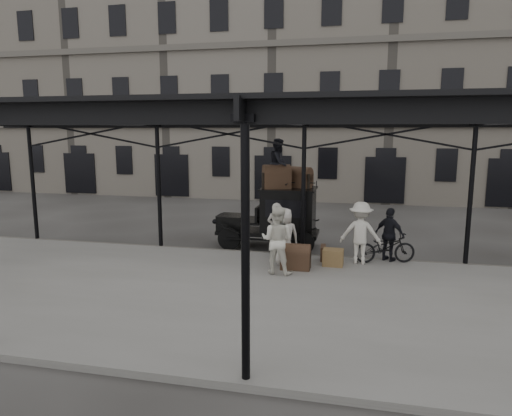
{
  "coord_description": "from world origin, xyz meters",
  "views": [
    {
      "loc": [
        1.66,
        -12.53,
        4.17
      ],
      "look_at": [
        -1.47,
        1.6,
        1.7
      ],
      "focal_mm": 32.0,
      "sensor_mm": 36.0,
      "label": 1
    }
  ],
  "objects": [
    {
      "name": "ground",
      "position": [
        0.0,
        0.0,
        0.0
      ],
      "size": [
        120.0,
        120.0,
        0.0
      ],
      "primitive_type": "plane",
      "color": "#383533",
      "rests_on": "ground"
    },
    {
      "name": "platform",
      "position": [
        0.0,
        -2.0,
        0.07
      ],
      "size": [
        28.0,
        8.0,
        0.15
      ],
      "primitive_type": "cube",
      "color": "slate",
      "rests_on": "ground"
    },
    {
      "name": "canopy",
      "position": [
        0.0,
        -1.72,
        4.6
      ],
      "size": [
        22.5,
        9.0,
        4.74
      ],
      "color": "black",
      "rests_on": "ground"
    },
    {
      "name": "building_frontage",
      "position": [
        0.0,
        18.0,
        7.0
      ],
      "size": [
        64.0,
        8.0,
        14.0
      ],
      "primitive_type": "cube",
      "color": "slate",
      "rests_on": "ground"
    },
    {
      "name": "taxi",
      "position": [
        -0.97,
        3.22,
        1.2
      ],
      "size": [
        3.65,
        1.55,
        2.18
      ],
      "color": "black",
      "rests_on": "ground"
    },
    {
      "name": "porter_left",
      "position": [
        -0.81,
        1.67,
        1.02
      ],
      "size": [
        0.7,
        0.53,
        1.74
      ],
      "primitive_type": "imported",
      "rotation": [
        0.0,
        0.0,
        2.94
      ],
      "color": "beige",
      "rests_on": "platform"
    },
    {
      "name": "porter_midleft",
      "position": [
        -0.47,
        -0.16,
        1.12
      ],
      "size": [
        1.03,
        0.85,
        1.93
      ],
      "primitive_type": "imported",
      "rotation": [
        0.0,
        0.0,
        3.0
      ],
      "color": "silver",
      "rests_on": "platform"
    },
    {
      "name": "porter_centre",
      "position": [
        -0.4,
        0.76,
        1.02
      ],
      "size": [
        1.0,
        0.84,
        1.73
      ],
      "primitive_type": "imported",
      "rotation": [
        0.0,
        0.0,
        3.55
      ],
      "color": "beige",
      "rests_on": "platform"
    },
    {
      "name": "porter_official",
      "position": [
        2.72,
        1.8,
        0.99
      ],
      "size": [
        1.04,
        0.89,
        1.68
      ],
      "primitive_type": "imported",
      "rotation": [
        0.0,
        0.0,
        2.55
      ],
      "color": "black",
      "rests_on": "platform"
    },
    {
      "name": "porter_right",
      "position": [
        1.84,
        1.33,
        1.1
      ],
      "size": [
        1.29,
        0.81,
        1.9
      ],
      "primitive_type": "imported",
      "rotation": [
        0.0,
        0.0,
        3.05
      ],
      "color": "beige",
      "rests_on": "platform"
    },
    {
      "name": "bicycle",
      "position": [
        2.58,
        1.55,
        0.64
      ],
      "size": [
        1.96,
        1.13,
        0.98
      ],
      "primitive_type": "imported",
      "rotation": [
        0.0,
        0.0,
        1.85
      ],
      "color": "black",
      "rests_on": "platform"
    },
    {
      "name": "porter_roof",
      "position": [
        -1.0,
        3.12,
        3.04
      ],
      "size": [
        0.77,
        0.92,
        1.71
      ],
      "primitive_type": "imported",
      "rotation": [
        0.0,
        0.0,
        1.41
      ],
      "color": "black",
      "rests_on": "taxi"
    },
    {
      "name": "steamer_trunk_roof_near",
      "position": [
        -1.05,
        2.97,
        2.52
      ],
      "size": [
        1.08,
        0.88,
        0.69
      ],
      "primitive_type": null,
      "rotation": [
        0.0,
        0.0,
        0.38
      ],
      "color": "#473121",
      "rests_on": "taxi"
    },
    {
      "name": "steamer_trunk_roof_far",
      "position": [
        -0.3,
        3.42,
        2.48
      ],
      "size": [
        0.97,
        0.81,
        0.61
      ],
      "primitive_type": null,
      "rotation": [
        0.0,
        0.0,
        -0.44
      ],
      "color": "#473121",
      "rests_on": "taxi"
    },
    {
      "name": "steamer_trunk_platform",
      "position": [
        -0.0,
        0.35,
        0.46
      ],
      "size": [
        0.86,
        0.53,
        0.63
      ],
      "primitive_type": null,
      "rotation": [
        0.0,
        0.0,
        0.01
      ],
      "color": "#473121",
      "rests_on": "platform"
    },
    {
      "name": "wicker_hamper",
      "position": [
        1.05,
        0.91,
        0.4
      ],
      "size": [
        0.62,
        0.48,
        0.5
      ],
      "primitive_type": "cube",
      "rotation": [
        0.0,
        0.0,
        -0.05
      ],
      "color": "brown",
      "rests_on": "platform"
    },
    {
      "name": "suitcase_upright",
      "position": [
        0.72,
        1.47,
        0.38
      ],
      "size": [
        0.18,
        0.61,
        0.45
      ],
      "primitive_type": "cube",
      "rotation": [
        0.0,
        0.0,
        0.04
      ],
      "color": "#473121",
      "rests_on": "platform"
    },
    {
      "name": "suitcase_flat",
      "position": [
        -0.32,
        1.17,
        0.35
      ],
      "size": [
        0.6,
        0.41,
        0.4
      ],
      "primitive_type": "cube",
      "rotation": [
        0.0,
        0.0,
        0.48
      ],
      "color": "#473121",
      "rests_on": "platform"
    }
  ]
}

